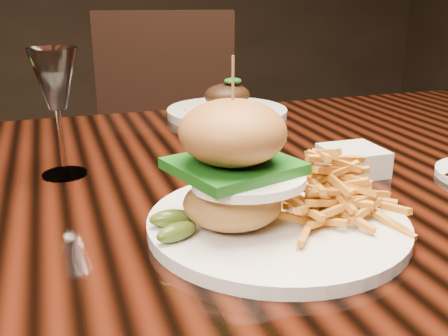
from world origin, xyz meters
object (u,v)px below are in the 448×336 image
object	(u,v)px
dining_table	(214,217)
far_dish	(227,109)
burger_plate	(275,186)
chair_far	(170,143)
wine_glass	(55,84)

from	to	relation	value
dining_table	far_dish	xyz separation A→B (m)	(0.14, 0.34, 0.09)
burger_plate	chair_far	bearing A→B (deg)	78.94
chair_far	wine_glass	bearing A→B (deg)	-102.79
wine_glass	far_dish	world-z (taller)	wine_glass
burger_plate	wine_glass	world-z (taller)	burger_plate
wine_glass	burger_plate	bearing A→B (deg)	-50.67
burger_plate	far_dish	distance (m)	0.57
dining_table	wine_glass	xyz separation A→B (m)	(-0.22, 0.06, 0.22)
far_dish	chair_far	size ratio (longest dim) A/B	0.28
chair_far	dining_table	bearing A→B (deg)	-88.31
far_dish	chair_far	world-z (taller)	chair_far
far_dish	burger_plate	bearing A→B (deg)	-103.33
dining_table	wine_glass	bearing A→B (deg)	164.97
chair_far	burger_plate	bearing A→B (deg)	-86.45
burger_plate	wine_glass	bearing A→B (deg)	124.52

